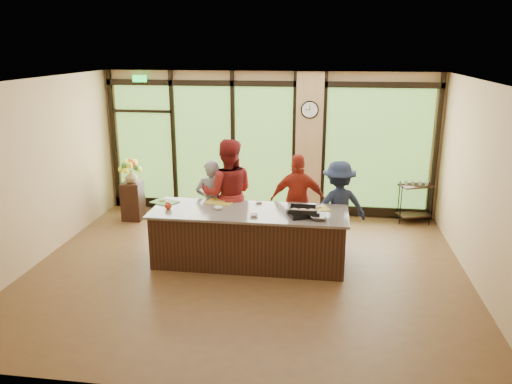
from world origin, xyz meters
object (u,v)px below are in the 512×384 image
(roasting_pan, at_px, (303,214))
(flower_stand, at_px, (133,201))
(bar_cart, at_px, (415,198))
(cook_left, at_px, (212,203))
(cook_right, at_px, (338,207))
(island_base, at_px, (249,238))

(roasting_pan, xyz_separation_m, flower_stand, (-3.60, 1.96, -0.56))
(bar_cart, bearing_deg, cook_left, -175.84)
(cook_right, height_order, flower_stand, cook_right)
(cook_left, xyz_separation_m, roasting_pan, (1.66, -0.85, 0.17))
(island_base, distance_m, bar_cart, 3.90)
(island_base, xyz_separation_m, cook_right, (1.45, 0.77, 0.37))
(cook_left, distance_m, bar_cart, 4.20)
(roasting_pan, xyz_separation_m, bar_cart, (2.16, 2.59, -0.44))
(cook_left, bearing_deg, island_base, 125.76)
(island_base, height_order, roasting_pan, roasting_pan)
(flower_stand, bearing_deg, roasting_pan, -29.49)
(island_base, height_order, flower_stand, island_base)
(flower_stand, height_order, bar_cart, bar_cart)
(island_base, distance_m, roasting_pan, 1.03)
(cook_left, bearing_deg, cook_right, 169.57)
(cook_left, relative_size, roasting_pan, 3.62)
(island_base, xyz_separation_m, cook_left, (-0.78, 0.71, 0.35))
(roasting_pan, relative_size, flower_stand, 0.55)
(island_base, bearing_deg, bar_cart, 38.90)
(flower_stand, distance_m, bar_cart, 5.79)
(island_base, xyz_separation_m, bar_cart, (3.04, 2.45, 0.08))
(island_base, relative_size, bar_cart, 3.56)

